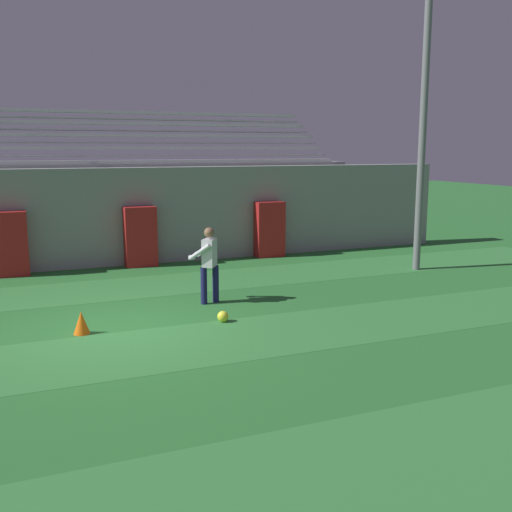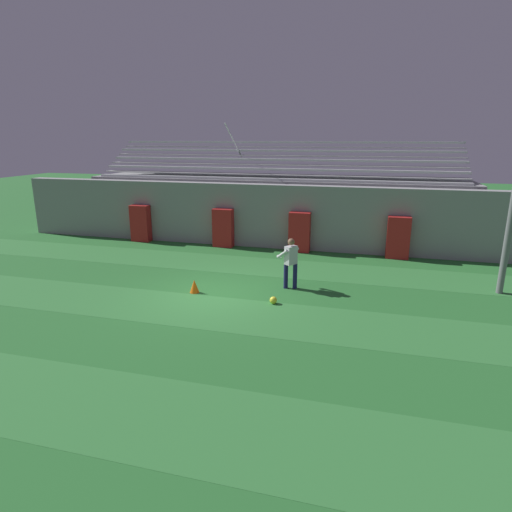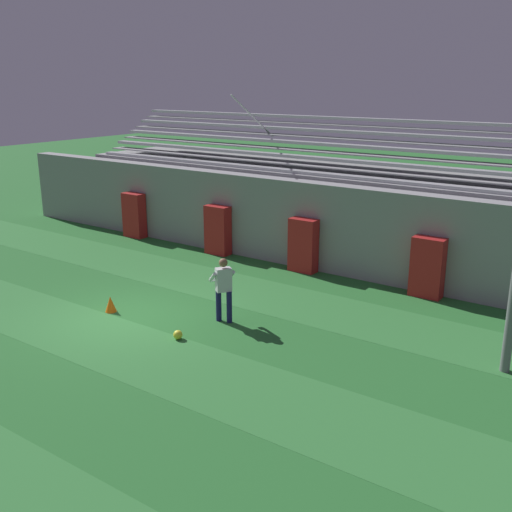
{
  "view_description": "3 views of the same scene",
  "coord_description": "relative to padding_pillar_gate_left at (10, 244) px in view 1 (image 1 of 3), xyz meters",
  "views": [
    {
      "loc": [
        -1.76,
        -10.91,
        3.35
      ],
      "look_at": [
        3.2,
        0.92,
        1.03
      ],
      "focal_mm": 42.0,
      "sensor_mm": 36.0,
      "label": 1
    },
    {
      "loc": [
        4.6,
        -11.84,
        4.74
      ],
      "look_at": [
        1.37,
        0.1,
        1.33
      ],
      "focal_mm": 30.0,
      "sensor_mm": 36.0,
      "label": 2
    },
    {
      "loc": [
        11.01,
        -9.85,
        5.91
      ],
      "look_at": [
        2.77,
        1.87,
        1.67
      ],
      "focal_mm": 42.0,
      "sensor_mm": 36.0,
      "label": 3
    }
  ],
  "objects": [
    {
      "name": "soccer_ball",
      "position": [
        3.74,
        -6.21,
        -0.75
      ],
      "size": [
        0.22,
        0.22,
        0.22
      ],
      "primitive_type": "sphere",
      "color": "yellow",
      "rests_on": "ground"
    },
    {
      "name": "padding_pillar_far_right",
      "position": [
        7.5,
        0.0,
        0.0
      ],
      "size": [
        0.9,
        0.44,
        1.71
      ],
      "primitive_type": "cube",
      "color": "#B21E1E",
      "rests_on": "ground"
    },
    {
      "name": "bleacher_stand",
      "position": [
        1.73,
        2.89,
        0.65
      ],
      "size": [
        18.0,
        4.05,
        5.43
      ],
      "color": "gray",
      "rests_on": "ground"
    },
    {
      "name": "turf_stripe_near",
      "position": [
        1.73,
        -11.95,
        -0.85
      ],
      "size": [
        28.0,
        2.34,
        0.01
      ],
      "primitive_type": "cube",
      "color": "#337A38",
      "rests_on": "ground"
    },
    {
      "name": "back_wall",
      "position": [
        1.73,
        0.55,
        0.54
      ],
      "size": [
        24.0,
        0.6,
        2.8
      ],
      "primitive_type": "cube",
      "color": "gray",
      "rests_on": "ground"
    },
    {
      "name": "traffic_cone",
      "position": [
        1.1,
        -5.92,
        -0.65
      ],
      "size": [
        0.3,
        0.3,
        0.42
      ],
      "primitive_type": "cone",
      "color": "orange",
      "rests_on": "ground"
    },
    {
      "name": "turf_stripe_mid",
      "position": [
        1.73,
        -7.27,
        -0.85
      ],
      "size": [
        28.0,
        2.34,
        0.01
      ],
      "primitive_type": "cube",
      "color": "#337A38",
      "rests_on": "ground"
    },
    {
      "name": "padding_pillar_gate_right",
      "position": [
        3.46,
        0.0,
        0.0
      ],
      "size": [
        0.9,
        0.44,
        1.71
      ],
      "primitive_type": "cube",
      "color": "#B21E1E",
      "rests_on": "ground"
    },
    {
      "name": "ground_plane",
      "position": [
        1.73,
        -5.95,
        -0.86
      ],
      "size": [
        80.0,
        80.0,
        0.0
      ],
      "primitive_type": "plane",
      "color": "#286B2D"
    },
    {
      "name": "padding_pillar_gate_left",
      "position": [
        0.0,
        0.0,
        0.0
      ],
      "size": [
        0.9,
        0.44,
        1.71
      ],
      "primitive_type": "cube",
      "color": "#B21E1E",
      "rests_on": "ground"
    },
    {
      "name": "floodlight_pole",
      "position": [
        10.47,
        -3.45,
        4.24
      ],
      "size": [
        0.9,
        0.36,
        8.06
      ],
      "color": "slate",
      "rests_on": "ground"
    },
    {
      "name": "turf_stripe_far",
      "position": [
        1.73,
        -2.58,
        -0.85
      ],
      "size": [
        28.0,
        2.34,
        0.01
      ],
      "primitive_type": "cube",
      "color": "#337A38",
      "rests_on": "ground"
    },
    {
      "name": "goalkeeper",
      "position": [
        3.95,
        -4.72,
        0.1
      ],
      "size": [
        0.72,
        0.74,
        1.67
      ],
      "color": "#19194C",
      "rests_on": "ground"
    }
  ]
}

